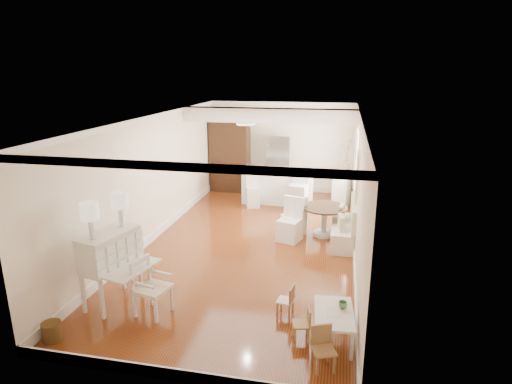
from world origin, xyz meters
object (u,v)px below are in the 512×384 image
(kids_table, at_px, (333,326))
(dining_table, at_px, (324,221))
(kids_chair_c, at_px, (324,349))
(kids_chair_a, at_px, (301,324))
(kids_chair_b, at_px, (285,300))
(wicker_basket, at_px, (52,331))
(slip_chair_far, at_px, (294,215))
(slip_chair_near, at_px, (290,220))
(fridge, at_px, (289,166))
(secretary_bureau, at_px, (111,268))
(sideboard, at_px, (345,189))
(gustavian_armchair, at_px, (152,288))
(pantry_cabinet, at_px, (230,155))
(breakfast_counter, at_px, (278,186))
(bar_stool_left, at_px, (253,192))
(bar_stool_right, at_px, (298,190))

(kids_table, height_order, dining_table, dining_table)
(kids_table, distance_m, kids_chair_c, 0.66)
(kids_chair_a, relative_size, kids_chair_b, 0.99)
(wicker_basket, relative_size, slip_chair_far, 0.30)
(slip_chair_near, xyz_separation_m, fridge, (-0.51, 3.80, 0.41))
(secretary_bureau, bearing_deg, sideboard, 73.78)
(slip_chair_near, bearing_deg, kids_chair_a, -62.53)
(slip_chair_far, bearing_deg, kids_chair_a, 49.17)
(gustavian_armchair, distance_m, pantry_cabinet, 7.35)
(wicker_basket, xyz_separation_m, fridge, (2.35, 8.20, 0.76))
(slip_chair_near, bearing_deg, kids_chair_b, -66.36)
(breakfast_counter, bearing_deg, bar_stool_left, -142.08)
(kids_chair_c, xyz_separation_m, bar_stool_right, (-1.04, 6.44, 0.29))
(wicker_basket, height_order, slip_chair_far, slip_chair_far)
(fridge, bearing_deg, kids_chair_c, -79.47)
(pantry_cabinet, bearing_deg, kids_chair_a, -67.83)
(kids_chair_a, height_order, slip_chair_far, slip_chair_far)
(secretary_bureau, distance_m, sideboard, 7.32)
(gustavian_armchair, bearing_deg, dining_table, -19.45)
(kids_chair_a, relative_size, breakfast_counter, 0.25)
(gustavian_armchair, distance_m, kids_chair_b, 2.10)
(kids_table, xyz_separation_m, pantry_cabinet, (-3.50, 7.42, 0.92))
(kids_chair_c, xyz_separation_m, bar_stool_left, (-2.32, 6.50, 0.15))
(kids_chair_b, relative_size, bar_stool_right, 0.44)
(gustavian_armchair, height_order, pantry_cabinet, pantry_cabinet)
(slip_chair_far, distance_m, bar_stool_left, 2.27)
(kids_chair_b, distance_m, slip_chair_far, 3.54)
(sideboard, bearing_deg, bar_stool_left, -142.81)
(wicker_basket, bearing_deg, secretary_bureau, 72.59)
(secretary_bureau, xyz_separation_m, slip_chair_far, (2.55, 3.74, -0.17))
(pantry_cabinet, bearing_deg, gustavian_armchair, -84.62)
(breakfast_counter, bearing_deg, gustavian_armchair, -99.28)
(dining_table, relative_size, fridge, 0.58)
(kids_chair_a, height_order, sideboard, sideboard)
(sideboard, bearing_deg, kids_chair_c, -71.34)
(gustavian_armchair, height_order, fridge, fridge)
(sideboard, bearing_deg, dining_table, -79.63)
(dining_table, relative_size, slip_chair_near, 1.05)
(gustavian_armchair, distance_m, dining_table, 4.63)
(slip_chair_far, xyz_separation_m, breakfast_counter, (-0.75, 2.29, 0.06))
(bar_stool_right, bearing_deg, bar_stool_left, -172.00)
(kids_chair_a, xyz_separation_m, kids_chair_b, (-0.31, 0.59, 0.00))
(bar_stool_left, xyz_separation_m, sideboard, (2.53, 0.77, -0.01))
(kids_chair_c, relative_size, bar_stool_left, 0.66)
(dining_table, bearing_deg, kids_chair_b, -96.70)
(breakfast_counter, relative_size, pantry_cabinet, 0.89)
(slip_chair_far, bearing_deg, fridge, -129.84)
(kids_chair_a, bearing_deg, kids_chair_b, -165.01)
(slip_chair_near, bearing_deg, pantry_cabinet, 139.67)
(gustavian_armchair, relative_size, slip_chair_near, 0.92)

